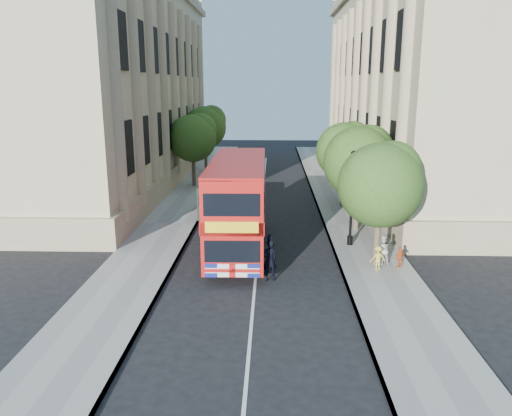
# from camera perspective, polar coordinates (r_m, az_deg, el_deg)

# --- Properties ---
(ground) EXTENTS (120.00, 120.00, 0.00)m
(ground) POSITION_cam_1_polar(r_m,az_deg,el_deg) (21.90, -0.17, -9.25)
(ground) COLOR black
(ground) RESTS_ON ground
(pavement_right) EXTENTS (3.50, 80.00, 0.12)m
(pavement_right) POSITION_cam_1_polar(r_m,az_deg,el_deg) (31.72, 10.92, -2.00)
(pavement_right) COLOR gray
(pavement_right) RESTS_ON ground
(pavement_left) EXTENTS (3.50, 80.00, 0.12)m
(pavement_left) POSITION_cam_1_polar(r_m,az_deg,el_deg) (31.97, -9.89, -1.82)
(pavement_left) COLOR gray
(pavement_left) RESTS_ON ground
(building_right) EXTENTS (12.00, 38.00, 18.00)m
(building_right) POSITION_cam_1_polar(r_m,az_deg,el_deg) (46.02, 18.92, 13.67)
(building_right) COLOR tan
(building_right) RESTS_ON ground
(building_left) EXTENTS (12.00, 38.00, 18.00)m
(building_left) POSITION_cam_1_polar(r_m,az_deg,el_deg) (46.45, -16.86, 13.81)
(building_left) COLOR tan
(building_left) RESTS_ON ground
(tree_right_near) EXTENTS (4.00, 4.00, 6.08)m
(tree_right_near) POSITION_cam_1_polar(r_m,az_deg,el_deg) (24.12, 14.11, 3.06)
(tree_right_near) COLOR #473828
(tree_right_near) RESTS_ON ground
(tree_right_mid) EXTENTS (4.20, 4.20, 6.37)m
(tree_right_mid) POSITION_cam_1_polar(r_m,az_deg,el_deg) (29.90, 11.76, 5.60)
(tree_right_mid) COLOR #473828
(tree_right_mid) RESTS_ON ground
(tree_right_far) EXTENTS (4.00, 4.00, 6.15)m
(tree_right_far) POSITION_cam_1_polar(r_m,az_deg,el_deg) (35.79, 10.14, 6.79)
(tree_right_far) COLOR #473828
(tree_right_far) RESTS_ON ground
(tree_left_far) EXTENTS (4.00, 4.00, 6.30)m
(tree_left_far) POSITION_cam_1_polar(r_m,az_deg,el_deg) (42.89, -7.18, 8.22)
(tree_left_far) COLOR #473828
(tree_left_far) RESTS_ON ground
(tree_left_back) EXTENTS (4.20, 4.20, 6.65)m
(tree_left_back) POSITION_cam_1_polar(r_m,az_deg,el_deg) (50.75, -5.79, 9.42)
(tree_left_back) COLOR #473828
(tree_left_back) RESTS_ON ground
(lamp_post) EXTENTS (0.32, 0.32, 5.16)m
(lamp_post) POSITION_cam_1_polar(r_m,az_deg,el_deg) (27.17, 10.88, 0.67)
(lamp_post) COLOR black
(lamp_post) RESTS_ON pavement_right
(double_decker_bus) EXTENTS (2.88, 10.34, 4.76)m
(double_decker_bus) POSITION_cam_1_polar(r_m,az_deg,el_deg) (26.11, -2.03, 0.65)
(double_decker_bus) COLOR #A9100B
(double_decker_bus) RESTS_ON ground
(box_van) EXTENTS (2.08, 4.90, 2.78)m
(box_van) POSITION_cam_1_polar(r_m,az_deg,el_deg) (33.39, -4.42, 1.32)
(box_van) COLOR black
(box_van) RESTS_ON ground
(police_constable) EXTENTS (0.82, 0.67, 1.92)m
(police_constable) POSITION_cam_1_polar(r_m,az_deg,el_deg) (22.47, 1.57, -6.01)
(police_constable) COLOR black
(police_constable) RESTS_ON ground
(woman_pedestrian) EXTENTS (0.82, 0.69, 1.50)m
(woman_pedestrian) POSITION_cam_1_polar(r_m,az_deg,el_deg) (24.88, 14.27, -4.68)
(woman_pedestrian) COLOR beige
(woman_pedestrian) RESTS_ON pavement_right
(child_a) EXTENTS (0.66, 0.50, 1.04)m
(child_a) POSITION_cam_1_polar(r_m,az_deg,el_deg) (24.78, 16.13, -5.43)
(child_a) COLOR #D15C24
(child_a) RESTS_ON pavement_right
(child_b) EXTENTS (0.84, 0.60, 1.17)m
(child_b) POSITION_cam_1_polar(r_m,az_deg,el_deg) (24.24, 13.74, -5.55)
(child_b) COLOR gold
(child_b) RESTS_ON pavement_right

